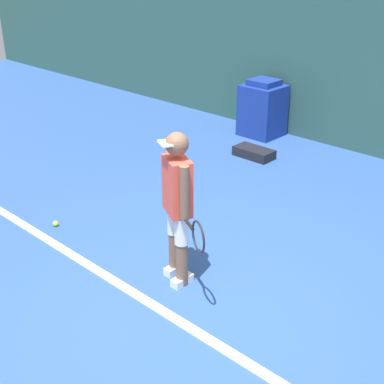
# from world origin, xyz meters

# --- Properties ---
(ground_plane) EXTENTS (24.00, 24.00, 0.00)m
(ground_plane) POSITION_xyz_m (0.00, 0.00, 0.00)
(ground_plane) COLOR #2D5193
(court_baseline) EXTENTS (21.60, 0.10, 0.01)m
(court_baseline) POSITION_xyz_m (0.00, -0.24, 0.01)
(court_baseline) COLOR white
(court_baseline) RESTS_ON ground_plane
(tennis_player) EXTENTS (0.86, 0.49, 1.55)m
(tennis_player) POSITION_xyz_m (-0.40, 0.25, 0.86)
(tennis_player) COLOR brown
(tennis_player) RESTS_ON ground_plane
(tennis_ball) EXTENTS (0.07, 0.07, 0.07)m
(tennis_ball) POSITION_xyz_m (-2.25, 0.02, 0.03)
(tennis_ball) COLOR #D1E533
(tennis_ball) RESTS_ON ground_plane
(covered_chair) EXTENTS (0.66, 0.63, 0.99)m
(covered_chair) POSITION_xyz_m (-2.48, 4.44, 0.47)
(covered_chair) COLOR navy
(covered_chair) RESTS_ON ground_plane
(equipment_bag) EXTENTS (0.64, 0.33, 0.15)m
(equipment_bag) POSITION_xyz_m (-1.91, 3.47, 0.07)
(equipment_bag) COLOR black
(equipment_bag) RESTS_ON ground_plane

